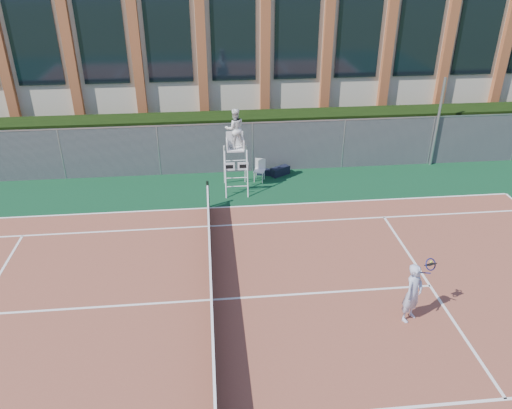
{
  "coord_description": "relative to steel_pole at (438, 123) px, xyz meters",
  "views": [
    {
      "loc": [
        0.11,
        -11.23,
        9.02
      ],
      "look_at": [
        1.56,
        3.0,
        1.41
      ],
      "focal_mm": 35.0,
      "sensor_mm": 36.0,
      "label": 1
    }
  ],
  "objects": [
    {
      "name": "umpire_chair",
      "position": [
        -8.94,
        -1.65,
        0.53
      ],
      "size": [
        0.96,
        1.47,
        3.43
      ],
      "color": "white",
      "rests_on": "ground"
    },
    {
      "name": "tennis_court",
      "position": [
        -10.1,
        -8.7,
        -1.96
      ],
      "size": [
        23.77,
        10.97,
        0.02
      ],
      "primitive_type": "cube",
      "color": "brown",
      "rests_on": "apron"
    },
    {
      "name": "sports_bag_near",
      "position": [
        -6.95,
        -0.45,
        -1.79
      ],
      "size": [
        0.9,
        0.73,
        0.36
      ],
      "primitive_type": "cube",
      "rotation": [
        0.0,
        0.0,
        0.55
      ],
      "color": "black",
      "rests_on": "apron"
    },
    {
      "name": "plastic_chair",
      "position": [
        -7.88,
        -0.86,
        -1.42
      ],
      "size": [
        0.55,
        0.55,
        0.93
      ],
      "color": "silver",
      "rests_on": "apron"
    },
    {
      "name": "tennis_net",
      "position": [
        -10.1,
        -8.7,
        -1.44
      ],
      "size": [
        0.1,
        11.3,
        1.1
      ],
      "color": "black",
      "rests_on": "ground"
    },
    {
      "name": "tennis_player",
      "position": [
        -4.86,
        -10.02,
        -1.09
      ],
      "size": [
        1.02,
        0.79,
        1.72
      ],
      "color": "silver",
      "rests_on": "tennis_court"
    },
    {
      "name": "apron",
      "position": [
        -10.1,
        -7.7,
        -1.97
      ],
      "size": [
        36.0,
        20.0,
        0.01
      ],
      "primitive_type": "cube",
      "color": "#0E3D20",
      "rests_on": "ground"
    },
    {
      "name": "ground",
      "position": [
        -10.1,
        -8.7,
        -1.98
      ],
      "size": [
        120.0,
        120.0,
        0.0
      ],
      "primitive_type": "plane",
      "color": "#233814"
    },
    {
      "name": "fence",
      "position": [
        -10.1,
        0.1,
        -0.88
      ],
      "size": [
        40.0,
        0.06,
        2.2
      ],
      "primitive_type": null,
      "color": "#595E60",
      "rests_on": "ground"
    },
    {
      "name": "steel_pole",
      "position": [
        0.0,
        0.0,
        0.0
      ],
      "size": [
        0.12,
        0.12,
        3.95
      ],
      "primitive_type": "cylinder",
      "color": "#9EA0A5",
      "rests_on": "ground"
    },
    {
      "name": "sports_bag_far",
      "position": [
        -7.65,
        -0.34,
        -1.84
      ],
      "size": [
        0.66,
        0.41,
        0.25
      ],
      "primitive_type": "cube",
      "rotation": [
        0.0,
        0.0,
        -0.26
      ],
      "color": "black",
      "rests_on": "apron"
    },
    {
      "name": "hedge",
      "position": [
        -10.1,
        1.3,
        -0.88
      ],
      "size": [
        40.0,
        1.4,
        2.2
      ],
      "primitive_type": "cube",
      "color": "black",
      "rests_on": "ground"
    },
    {
      "name": "building",
      "position": [
        -10.1,
        9.25,
        2.17
      ],
      "size": [
        45.0,
        10.6,
        8.22
      ],
      "color": "beige",
      "rests_on": "ground"
    }
  ]
}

